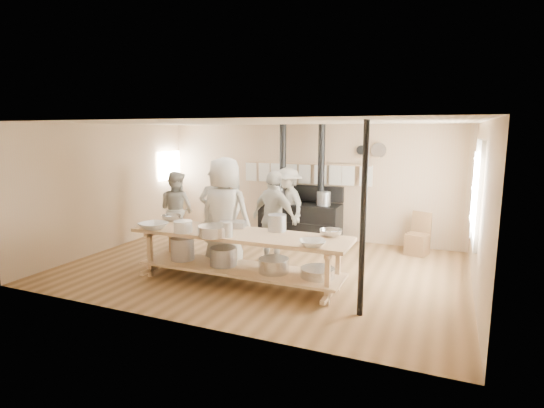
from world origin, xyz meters
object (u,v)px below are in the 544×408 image
object	(u,v)px
cook_far_left	(216,213)
cook_right	(274,219)
stove	(300,218)
roasting_pan	(233,224)
cook_left	(177,210)
chair	(418,242)
cook_center	(225,215)
cook_by_window	(288,205)
prep_table	(239,252)

from	to	relation	value
cook_far_left	cook_right	size ratio (longest dim) A/B	1.01
stove	roasting_pan	distance (m)	2.73
cook_right	cook_far_left	bearing A→B (deg)	20.61
cook_far_left	cook_right	xyz separation A→B (m)	(1.21, 0.01, -0.01)
cook_far_left	roasting_pan	bearing A→B (deg)	107.57
cook_left	stove	bearing A→B (deg)	-136.31
stove	chair	world-z (taller)	stove
stove	cook_center	world-z (taller)	stove
cook_far_left	roasting_pan	size ratio (longest dim) A/B	4.05
cook_far_left	cook_by_window	size ratio (longest dim) A/B	1.07
cook_by_window	chair	size ratio (longest dim) A/B	1.95
cook_left	cook_right	xyz separation A→B (m)	(2.37, -0.32, 0.06)
cook_by_window	roasting_pan	distance (m)	2.52
cook_center	roasting_pan	xyz separation A→B (m)	(0.24, -0.17, -0.11)
cook_by_window	cook_left	bearing A→B (deg)	-103.08
cook_far_left	chair	size ratio (longest dim) A/B	2.10
cook_right	roasting_pan	bearing A→B (deg)	80.38
prep_table	cook_right	xyz separation A→B (m)	(0.16, 1.10, 0.36)
prep_table	cook_by_window	distance (m)	2.88
chair	cook_right	bearing A→B (deg)	-126.67
chair	roasting_pan	xyz separation A→B (m)	(-2.83, -2.54, 0.65)
prep_table	roasting_pan	distance (m)	0.58
stove	cook_far_left	world-z (taller)	stove
cook_far_left	cook_right	world-z (taller)	cook_far_left
stove	cook_by_window	size ratio (longest dim) A/B	1.57
prep_table	cook_center	world-z (taller)	cook_center
cook_far_left	chair	world-z (taller)	cook_far_left
stove	roasting_pan	xyz separation A→B (m)	(-0.29, -2.69, 0.38)
cook_center	cook_by_window	distance (m)	2.38
cook_center	cook_by_window	bearing A→B (deg)	-95.41
stove	cook_left	world-z (taller)	stove
cook_by_window	prep_table	bearing A→B (deg)	-44.20
prep_table	cook_far_left	size ratio (longest dim) A/B	2.02
stove	cook_left	xyz separation A→B (m)	(-2.21, -1.59, 0.29)
cook_left	chair	distance (m)	5.00
chair	prep_table	bearing A→B (deg)	-114.74
cook_left	chair	world-z (taller)	cook_left
cook_right	chair	distance (m)	3.03
cook_right	chair	size ratio (longest dim) A/B	2.07
cook_left	cook_right	bearing A→B (deg)	-179.87
cook_center	chair	size ratio (longest dim) A/B	2.37
cook_left	cook_center	distance (m)	1.94
prep_table	cook_center	bearing A→B (deg)	136.45
stove	chair	size ratio (longest dim) A/B	3.06
cook_far_left	roasting_pan	xyz separation A→B (m)	(0.76, -0.77, 0.01)
cook_center	chair	distance (m)	3.95
prep_table	cook_far_left	world-z (taller)	cook_far_left
cook_center	roasting_pan	distance (m)	0.31
cook_far_left	cook_center	distance (m)	0.81
stove	cook_by_window	distance (m)	0.42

